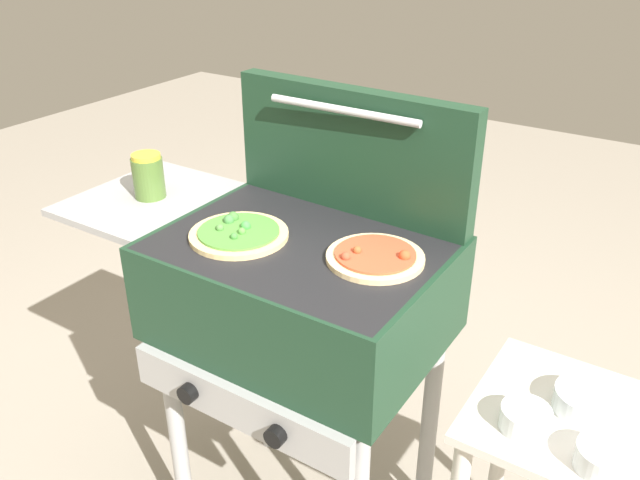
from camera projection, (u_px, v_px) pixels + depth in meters
name	position (u px, v px, depth m)	size (l,w,h in m)	color
grill	(296.00, 296.00, 1.53)	(0.96, 0.53, 0.90)	#193823
grill_lid_open	(351.00, 150.00, 1.55)	(0.63, 0.09, 0.30)	#193823
pizza_veggie	(239.00, 233.00, 1.48)	(0.22, 0.22, 0.04)	#E0C17F
pizza_pepperoni	(375.00, 257.00, 1.38)	(0.21, 0.21, 0.03)	beige
sauce_jar	(149.00, 175.00, 1.66)	(0.08, 0.08, 0.12)	#4C6B2D
topping_bowl_near	(525.00, 419.00, 1.21)	(0.09, 0.09, 0.04)	silver
topping_bowl_far	(585.00, 402.00, 1.26)	(0.12, 0.12, 0.04)	silver
topping_bowl_middle	(604.00, 459.00, 1.13)	(0.10, 0.10, 0.04)	silver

